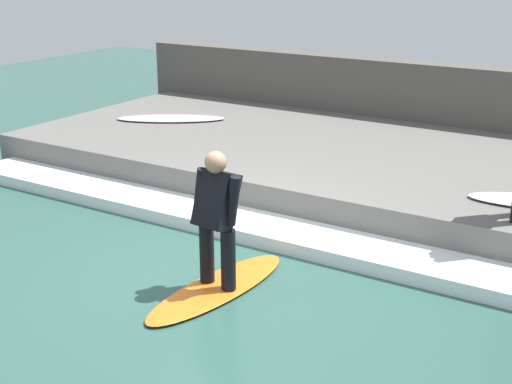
# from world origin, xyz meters

# --- Properties ---
(ground_plane) EXTENTS (28.00, 28.00, 0.00)m
(ground_plane) POSITION_xyz_m (0.00, 0.00, 0.00)
(ground_plane) COLOR #2D564C
(concrete_ledge) EXTENTS (4.40, 10.77, 0.50)m
(concrete_ledge) POSITION_xyz_m (3.83, 0.00, 0.25)
(concrete_ledge) COLOR #66635E
(concrete_ledge) RESTS_ON ground_plane
(back_wall) EXTENTS (0.50, 11.31, 1.50)m
(back_wall) POSITION_xyz_m (6.28, 0.00, 0.75)
(back_wall) COLOR #544F49
(back_wall) RESTS_ON ground_plane
(wave_foam_crest) EXTENTS (0.76, 10.24, 0.17)m
(wave_foam_crest) POSITION_xyz_m (1.25, 0.00, 0.08)
(wave_foam_crest) COLOR white
(wave_foam_crest) RESTS_ON ground_plane
(surfboard_riding) EXTENTS (2.07, 0.78, 0.06)m
(surfboard_riding) POSITION_xyz_m (-0.27, -0.24, 0.03)
(surfboard_riding) COLOR orange
(surfboard_riding) RESTS_ON ground_plane
(surfer_riding) EXTENTS (0.43, 0.61, 1.43)m
(surfer_riding) POSITION_xyz_m (-0.27, -0.24, 0.86)
(surfer_riding) COLOR black
(surfer_riding) RESTS_ON surfboard_riding
(surfboard_spare) EXTENTS (1.51, 1.92, 0.06)m
(surfboard_spare) POSITION_xyz_m (3.93, 3.65, 0.53)
(surfboard_spare) COLOR beige
(surfboard_spare) RESTS_ON concrete_ledge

